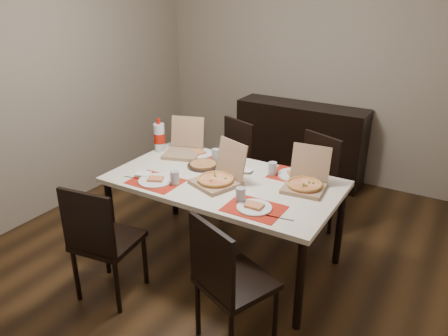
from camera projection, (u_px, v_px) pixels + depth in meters
The scene contains 19 objects.
ground at pixel (223, 247), 3.93m from camera, with size 3.80×4.00×0.02m, color #3B2612.
room_walls at pixel (250, 42), 3.59m from camera, with size 3.84×4.02×2.62m.
sideboard at pixel (300, 142), 5.16m from camera, with size 1.50×0.40×0.90m, color black.
dining_table at pixel (224, 187), 3.48m from camera, with size 1.80×1.00×0.75m.
chair_near_left at pixel (101, 239), 3.10m from camera, with size 0.47×0.47×0.93m.
chair_near_right at pixel (227, 279), 2.68m from camera, with size 0.55×0.55×0.93m.
chair_far_left at pixel (230, 162), 4.42m from camera, with size 0.54×0.54×0.93m.
chair_far_right at pixel (311, 181), 4.01m from camera, with size 0.55×0.55×0.93m.
setting_near_left at pixel (159, 179), 3.41m from camera, with size 0.48×0.30×0.11m.
setting_near_right at pixel (251, 204), 3.03m from camera, with size 0.50×0.30×0.11m.
setting_far_left at pixel (201, 153), 3.93m from camera, with size 0.48×0.30×0.11m.
setting_far_right at pixel (290, 173), 3.52m from camera, with size 0.47×0.30×0.11m.
napkin_loose at pixel (226, 179), 3.45m from camera, with size 0.12×0.11×0.02m, color white.
pizza_box_center at pixel (219, 177), 3.37m from camera, with size 0.42×0.44×0.32m.
pizza_box_right at pixel (306, 182), 3.30m from camera, with size 0.33×0.36×0.30m.
pizza_box_left at pixel (184, 148), 3.96m from camera, with size 0.40×0.42×0.31m.
faina_plate at pixel (203, 165), 3.70m from camera, with size 0.27×0.27×0.03m.
dip_bowl at pixel (247, 171), 3.59m from camera, with size 0.10×0.10×0.02m, color white.
soda_bottle at pixel (159, 137), 4.00m from camera, with size 0.10×0.10×0.31m.
Camera 1 is at (1.71, -2.86, 2.20)m, focal length 35.00 mm.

